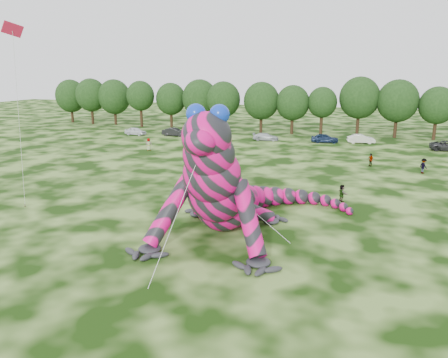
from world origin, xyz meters
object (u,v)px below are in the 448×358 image
car_0 (136,131)px  car_3 (266,137)px  car_1 (174,132)px  spectator_5 (342,193)px  tree_2 (115,102)px  tree_6 (223,106)px  tree_11 (397,109)px  spectator_4 (149,144)px  tree_12 (436,113)px  tree_1 (91,101)px  tree_3 (141,104)px  tree_0 (71,101)px  tree_4 (171,105)px  spectator_2 (424,166)px  inflatable_gecko (228,165)px  car_5 (361,139)px  spectator_3 (371,160)px  tree_5 (200,104)px  tree_10 (359,106)px  tree_7 (261,107)px  car_4 (325,138)px  tree_9 (322,111)px  tree_8 (292,110)px  car_2 (212,134)px  flying_kite (13,44)px

car_0 → car_3: car_0 is taller
car_1 → spectator_5: (31.48, -31.63, 0.06)m
tree_2 → tree_6: tree_2 is taller
tree_11 → spectator_4: (-35.07, -24.98, -4.12)m
tree_12 → tree_1: bearing=179.7°
tree_3 → car_3: size_ratio=2.18×
tree_0 → spectator_4: bearing=-38.0°
tree_4 → spectator_2: bearing=-32.1°
inflatable_gecko → tree_1: (-48.22, 51.65, 0.05)m
car_5 → spectator_3: size_ratio=2.72×
tree_5 → tree_10: 30.52m
tree_12 → tree_7: bearing=-178.2°
car_4 → spectator_2: size_ratio=2.48×
tree_0 → spectator_4: size_ratio=5.20×
tree_1 → tree_9: (49.42, -0.71, -0.57)m
tree_0 → spectator_5: size_ratio=6.04×
spectator_5 → tree_7: bearing=-6.6°
tree_3 → tree_4: (6.08, 1.64, -0.19)m
tree_5 → car_4: tree_5 is taller
tree_1 → tree_11: (62.14, 0.14, 0.13)m
tree_12 → spectator_2: (-4.17, -27.51, -3.60)m
car_5 → spectator_2: (7.48, -19.76, 0.17)m
tree_0 → tree_1: bearing=-10.8°
spectator_4 → inflatable_gecko: bearing=96.9°
tree_11 → spectator_2: size_ratio=5.66×
tree_0 → tree_8: bearing=-2.6°
car_3 → car_4: 9.73m
car_2 → tree_2: bearing=60.3°
spectator_5 → car_4: bearing=-21.4°
tree_6 → tree_12: (37.57, 1.05, -0.26)m
tree_0 → spectator_2: 76.24m
tree_4 → car_3: bearing=-25.6°
tree_2 → car_0: (11.93, -12.33, -4.12)m
tree_9 → spectator_4: (-22.35, -24.13, -3.43)m
tree_3 → car_1: tree_3 is taller
tree_4 → tree_7: (19.56, -1.91, 0.21)m
tree_8 → tree_5: bearing=175.6°
tree_1 → tree_11: size_ratio=0.97×
tree_8 → car_4: size_ratio=2.03×
flying_kite → spectator_5: size_ratio=9.77×
tree_0 → tree_11: (68.34, -1.04, 0.28)m
tree_4 → tree_12: (49.65, -0.97, -0.04)m
flying_kite → car_2: size_ratio=2.97×
tree_9 → tree_1: bearing=179.2°
car_1 → spectator_4: (2.50, -14.33, 0.19)m
tree_7 → car_3: size_ratio=2.19×
inflatable_gecko → spectator_3: 28.21m
tree_11 → spectator_3: (-3.78, -25.79, -4.23)m
tree_4 → spectator_5: bearing=-48.9°
spectator_5 → inflatable_gecko: bearing=110.5°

